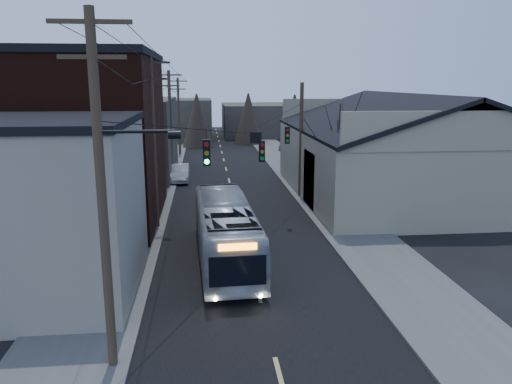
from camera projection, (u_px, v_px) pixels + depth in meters
road_surface at (230, 185)px, 42.00m from camera, size 9.00×110.00×0.02m
sidewalk_left at (152, 186)px, 41.34m from camera, size 4.00×110.00×0.12m
sidewalk_right at (306, 183)px, 42.64m from camera, size 4.00×110.00×0.12m
building_clapboard at (32, 211)px, 19.95m from camera, size 8.00×8.00×7.00m
building_brick at (73, 142)px, 30.21m from camera, size 10.00×12.00×10.00m
building_left_far at (124, 137)px, 46.12m from camera, size 9.00×14.00×7.00m
warehouse at (404, 160)px, 37.87m from camera, size 16.16×20.60×7.73m
building_far_left at (178, 119)px, 74.74m from camera, size 10.00×12.00×6.00m
building_far_right at (260, 120)px, 81.01m from camera, size 12.00×14.00×5.00m
bare_tree at (338, 160)px, 32.16m from camera, size 0.40×0.40×7.20m
utility_lines at (190, 134)px, 34.93m from camera, size 11.24×45.28×10.50m
bus at (226, 231)px, 24.01m from camera, size 3.00×10.92×3.01m
parked_car at (180, 173)px, 43.54m from camera, size 1.62×4.54×1.49m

